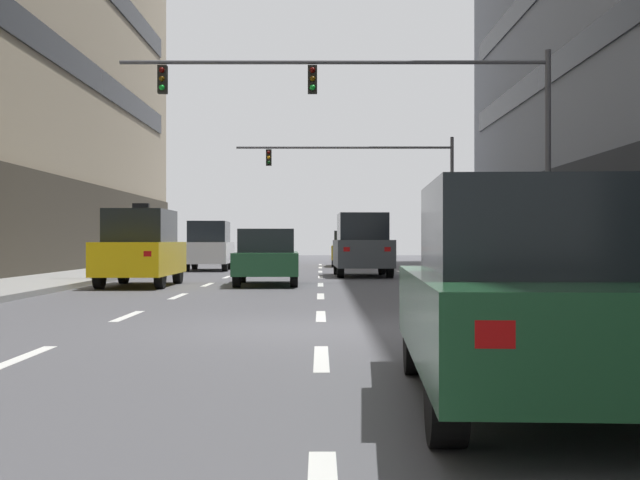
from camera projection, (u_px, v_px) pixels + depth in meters
The scene contains 36 objects.
ground_plane at pixel (324, 329), 12.02m from camera, with size 120.00×120.00×0.00m, color #515156.
lane_stripe_l1_s3 at pixel (24, 358), 9.03m from camera, with size 0.16×2.00×0.01m, color silver.
lane_stripe_l1_s4 at pixel (131, 316), 14.03m from camera, with size 0.16×2.00×0.01m, color silver.
lane_stripe_l1_s5 at pixel (181, 296), 19.03m from camera, with size 0.16×2.00×0.01m, color silver.
lane_stripe_l1_s6 at pixel (211, 285), 24.03m from camera, with size 0.16×2.00×0.01m, color silver.
lane_stripe_l1_s7 at pixel (230, 277), 29.03m from camera, with size 0.16×2.00×0.01m, color silver.
lane_stripe_l1_s8 at pixel (244, 272), 34.03m from camera, with size 0.16×2.00×0.01m, color silver.
lane_stripe_l1_s9 at pixel (254, 268), 39.03m from camera, with size 0.16×2.00×0.01m, color silver.
lane_stripe_l1_s10 at pixel (262, 265), 44.03m from camera, with size 0.16×2.00×0.01m, color silver.
lane_stripe_l2_s3 at pixel (324, 358), 9.02m from camera, with size 0.16×2.00×0.01m, color silver.
lane_stripe_l2_s4 at pixel (324, 316), 14.02m from camera, with size 0.16×2.00×0.01m, color silver.
lane_stripe_l2_s5 at pixel (323, 296), 19.02m from camera, with size 0.16×2.00×0.01m, color silver.
lane_stripe_l2_s6 at pixel (323, 285), 24.02m from camera, with size 0.16×2.00×0.01m, color silver.
lane_stripe_l2_s7 at pixel (323, 277), 29.02m from camera, with size 0.16×2.00×0.01m, color silver.
lane_stripe_l2_s8 at pixel (323, 272), 34.02m from camera, with size 0.16×2.00×0.01m, color silver.
lane_stripe_l2_s9 at pixel (323, 268), 39.02m from camera, with size 0.16×2.00×0.01m, color silver.
lane_stripe_l2_s10 at pixel (323, 265), 44.02m from camera, with size 0.16×2.00×0.01m, color silver.
lane_stripe_l3_s3 at pixel (625, 358), 9.01m from camera, with size 0.16×2.00×0.01m, color silver.
lane_stripe_l3_s4 at pixel (517, 316), 14.01m from camera, with size 0.16×2.00×0.01m, color silver.
lane_stripe_l3_s5 at pixel (466, 296), 19.01m from camera, with size 0.16×2.00×0.01m, color silver.
lane_stripe_l3_s6 at pixel (436, 285), 24.01m from camera, with size 0.16×2.00×0.01m, color silver.
lane_stripe_l3_s7 at pixel (417, 277), 29.01m from camera, with size 0.16×2.00×0.01m, color silver.
lane_stripe_l3_s8 at pixel (403, 272), 34.01m from camera, with size 0.16×2.00×0.01m, color silver.
lane_stripe_l3_s9 at pixel (393, 268), 39.01m from camera, with size 0.16×2.00×0.01m, color silver.
lane_stripe_l3_s10 at pixel (385, 265), 44.01m from camera, with size 0.16×2.00×0.01m, color silver.
car_driving_0 at pixel (540, 296), 6.45m from camera, with size 2.12×4.63×1.70m.
taxi_driving_1 at pixel (144, 248), 23.28m from camera, with size 1.84×4.38×2.30m.
car_driving_2 at pixel (212, 246), 35.56m from camera, with size 1.89×4.32×2.07m.
taxi_driving_3 at pixel (354, 249), 41.09m from camera, with size 2.04×4.67×1.92m.
car_driving_4 at pixel (365, 245), 29.81m from camera, with size 2.02×4.63×2.22m.
car_driving_5 at pixel (269, 257), 23.90m from camera, with size 1.92×4.30×1.59m.
car_parked_2 at pixel (573, 263), 18.17m from camera, with size 1.81×4.28×1.60m.
car_parked_3 at pixel (502, 247), 25.37m from camera, with size 1.89×4.42×2.13m.
traffic_signal_0 at pixel (398, 108), 25.27m from camera, with size 12.99×0.35×6.87m.
traffic_signal_1 at pixel (386, 174), 43.65m from camera, with size 11.30×0.35×6.51m.
pedestrian_0 at pixel (566, 244), 27.12m from camera, with size 0.51×0.30×1.74m.
Camera 1 is at (-0.01, -12.02, 1.27)m, focal length 47.22 mm.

